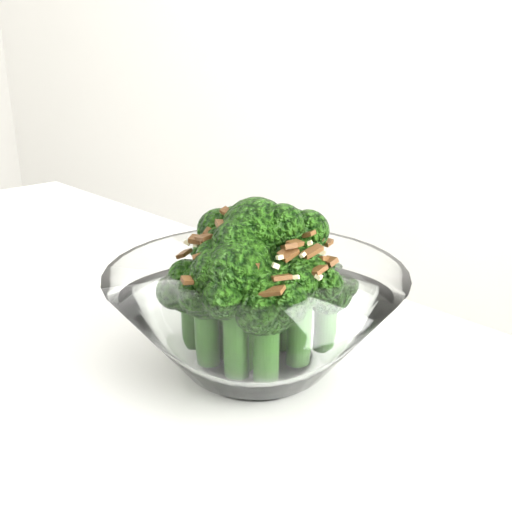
% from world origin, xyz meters
% --- Properties ---
extents(broccoli_dish, '(0.22, 0.22, 0.14)m').
position_xyz_m(broccoli_dish, '(0.30, 0.16, 0.81)').
color(broccoli_dish, white).
rests_on(broccoli_dish, table).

